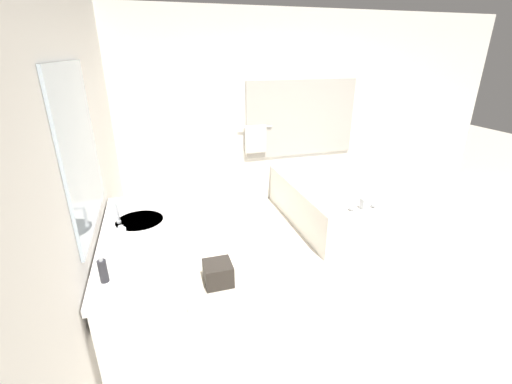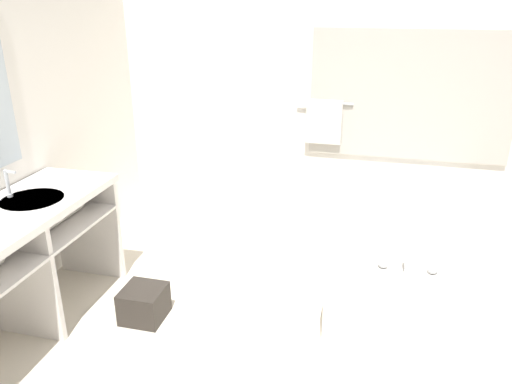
{
  "view_description": "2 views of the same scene",
  "coord_description": "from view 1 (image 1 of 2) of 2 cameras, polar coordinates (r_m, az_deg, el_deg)",
  "views": [
    {
      "loc": [
        -1.7,
        -2.51,
        2.15
      ],
      "look_at": [
        -0.72,
        0.73,
        0.76
      ],
      "focal_mm": 24.0,
      "sensor_mm": 36.0,
      "label": 1
    },
    {
      "loc": [
        0.18,
        -2.25,
        2.05
      ],
      "look_at": [
        -0.61,
        0.88,
        0.76
      ],
      "focal_mm": 35.0,
      "sensor_mm": 36.0,
      "label": 2
    }
  ],
  "objects": [
    {
      "name": "vanity_counter",
      "position": [
        2.94,
        -18.29,
        -9.99
      ],
      "size": [
        0.58,
        1.61,
        0.85
      ],
      "color": "white",
      "rests_on": "ground_plane"
    },
    {
      "name": "wall_left_with_mirror",
      "position": [
        2.68,
        -27.29,
        2.51
      ],
      "size": [
        0.08,
        7.4,
        2.7
      ],
      "color": "white",
      "rests_on": "ground_plane"
    },
    {
      "name": "bathtub",
      "position": [
        4.71,
        11.53,
        -1.34
      ],
      "size": [
        0.94,
        1.85,
        0.66
      ],
      "color": "silver",
      "rests_on": "ground_plane"
    },
    {
      "name": "ground_plane",
      "position": [
        3.72,
        14.51,
        -13.84
      ],
      "size": [
        16.0,
        16.0,
        0.0
      ],
      "primitive_type": "plane",
      "color": "beige",
      "rests_on": "ground"
    },
    {
      "name": "sink_faucet",
      "position": [
        3.0,
        -22.04,
        -3.29
      ],
      "size": [
        0.09,
        0.04,
        0.18
      ],
      "color": "silver",
      "rests_on": "vanity_counter"
    },
    {
      "name": "waste_bin",
      "position": [
        3.51,
        -6.34,
        -13.3
      ],
      "size": [
        0.27,
        0.27,
        0.22
      ],
      "color": "#2D2823",
      "rests_on": "ground_plane"
    },
    {
      "name": "wall_back_with_blinds",
      "position": [
        5.1,
        3.14,
        13.22
      ],
      "size": [
        7.4,
        0.13,
        2.7
      ],
      "color": "white",
      "rests_on": "ground_plane"
    },
    {
      "name": "water_bottle_1",
      "position": [
        2.52,
        -21.25,
        -7.66
      ],
      "size": [
        0.06,
        0.06,
        0.22
      ],
      "color": "white",
      "rests_on": "vanity_counter"
    },
    {
      "name": "soap_dispenser",
      "position": [
        2.31,
        -24.14,
        -11.88
      ],
      "size": [
        0.05,
        0.05,
        0.18
      ],
      "color": "#28282D",
      "rests_on": "vanity_counter"
    }
  ]
}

